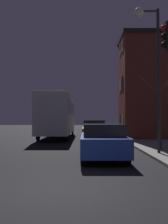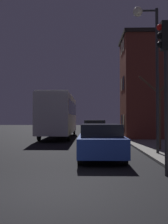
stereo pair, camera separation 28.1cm
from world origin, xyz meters
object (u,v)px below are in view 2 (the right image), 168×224
object	(u,v)px
bare_tree	(159,113)
streetlamp	(149,50)
car_mid_lane	(94,130)
car_near_lane	(101,141)
traffic_light	(165,65)
bus	(59,113)

from	to	relation	value
bare_tree	streetlamp	bearing A→B (deg)	-119.84
bare_tree	car_mid_lane	xyz separation A→B (m)	(-3.29, 6.10, -1.24)
streetlamp	bare_tree	bearing A→B (deg)	60.16
bare_tree	car_mid_lane	world-z (taller)	bare_tree
car_near_lane	streetlamp	bearing A→B (deg)	23.92
bare_tree	car_mid_lane	distance (m)	7.04
streetlamp	car_mid_lane	distance (m)	8.97
streetlamp	traffic_light	bearing A→B (deg)	-96.90
bare_tree	bus	xyz separation A→B (m)	(-6.42, 9.31, 0.18)
bare_tree	car_near_lane	bearing A→B (deg)	-141.92
bus	car_near_lane	bearing A→B (deg)	-74.62
traffic_light	car_near_lane	size ratio (longest dim) A/B	1.08
streetlamp	bare_tree	distance (m)	3.38
bare_tree	bus	size ratio (longest dim) A/B	0.40
traffic_light	car_mid_lane	world-z (taller)	traffic_light
car_near_lane	car_mid_lane	xyz separation A→B (m)	(-0.11, 8.59, 0.04)
traffic_light	car_near_lane	world-z (taller)	traffic_light
streetlamp	bus	size ratio (longest dim) A/B	0.68
car_mid_lane	bare_tree	bearing A→B (deg)	-61.70
bare_tree	car_mid_lane	bearing A→B (deg)	118.30
car_near_lane	car_mid_lane	world-z (taller)	car_mid_lane
streetlamp	traffic_light	size ratio (longest dim) A/B	1.47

